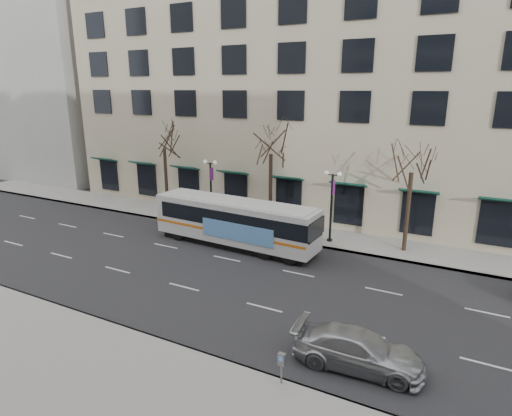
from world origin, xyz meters
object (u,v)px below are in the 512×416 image
Objects in this scene: tree_far_left at (164,137)px; tree_far_right at (413,158)px; tree_far_mid at (271,141)px; city_bus at (236,222)px; lamp_post_left at (211,188)px; silver_car at (358,350)px; lamp_post_right at (332,203)px; pay_station at (282,362)px.

tree_far_right is (20.00, 0.00, -0.28)m from tree_far_left.
city_bus is at bearing -98.70° from tree_far_mid.
tree_far_left reaches higher than lamp_post_left.
silver_car is (15.38, -13.00, -2.20)m from lamp_post_left.
lamp_post_right reaches higher than silver_car.
tree_far_right is at bearing 84.19° from pay_station.
lamp_post_right is 0.43× the size of city_bus.
tree_far_left is 1.60× the size of lamp_post_left.
city_bus is at bearing -39.26° from lamp_post_left.
lamp_post_right is (5.01, -0.60, -3.96)m from tree_far_mid.
tree_far_left reaches higher than tree_far_right.
city_bus is (-0.64, -4.16, -5.12)m from tree_far_mid.
silver_car is at bearing 49.36° from pay_station.
pay_station is (8.83, -11.94, -0.73)m from city_bus.
tree_far_left is 0.98× the size of tree_far_mid.
tree_far_left is at bearing 158.99° from city_bus.
tree_far_right reaches higher than silver_car.
tree_far_left is 0.69× the size of city_bus.
tree_far_mid reaches higher than pay_station.
silver_car is at bearing -52.63° from tree_far_mid.
tree_far_left reaches higher than silver_car.
tree_far_left is at bearing 173.17° from lamp_post_left.
lamp_post_right is at bearing -6.83° from tree_far_mid.
tree_far_mid reaches higher than silver_car.
tree_far_right is at bearing 0.00° from tree_far_left.
lamp_post_left is at bearing -177.71° from tree_far_right.
tree_far_left reaches higher than pay_station.
lamp_post_right is 1.01× the size of silver_car.
lamp_post_left is at bearing 45.72° from silver_car.
tree_far_mid reaches higher than tree_far_left.
city_bus reaches higher than pay_station.
city_bus is (-5.65, -3.56, -1.16)m from lamp_post_right.
tree_far_left is 11.36m from city_bus.
pay_station is at bearing 134.69° from silver_car.
city_bus is at bearing 45.35° from silver_car.
tree_far_right is at bearing 6.85° from lamp_post_right.
tree_far_right reaches higher than city_bus.
tree_far_mid is 1.06× the size of tree_far_right.
silver_car is (20.39, -13.60, -5.95)m from tree_far_left.
silver_car reaches higher than pay_station.
lamp_post_left reaches higher than city_bus.
pay_station is (18.19, -16.10, -5.64)m from tree_far_left.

